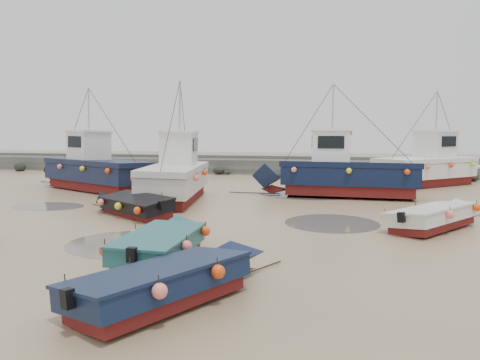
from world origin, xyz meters
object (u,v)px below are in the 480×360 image
object	(u,v)px
dinghy_2	(164,240)
cabin_boat_3	(431,165)
dinghy_3	(438,214)
person	(168,201)
cabin_boat_0	(92,168)
cabin_boat_2	(338,173)
dinghy_1	(174,277)
cabin_boat_1	(177,175)
dinghy_4	(133,202)

from	to	relation	value
dinghy_2	cabin_boat_3	xyz separation A→B (m)	(10.68, 21.03, 0.79)
dinghy_3	person	size ratio (longest dim) A/B	3.02
dinghy_3	cabin_boat_0	xyz separation A→B (m)	(-18.71, 7.67, 0.77)
cabin_boat_2	dinghy_1	bearing A→B (deg)	170.97
dinghy_3	cabin_boat_1	world-z (taller)	cabin_boat_1
dinghy_4	cabin_boat_3	distance (m)	20.77
cabin_boat_0	cabin_boat_1	world-z (taller)	same
dinghy_4	cabin_boat_2	xyz separation A→B (m)	(8.57, 7.61, 0.78)
cabin_boat_1	person	world-z (taller)	cabin_boat_1
person	dinghy_2	bearing A→B (deg)	76.22
cabin_boat_1	person	xyz separation A→B (m)	(-0.31, -0.47, -1.33)
dinghy_1	cabin_boat_1	distance (m)	14.92
person	cabin_boat_1	bearing A→B (deg)	-158.46
dinghy_1	cabin_boat_3	distance (m)	25.81
dinghy_1	cabin_boat_0	bearing A→B (deg)	153.02
cabin_boat_0	cabin_boat_3	world-z (taller)	same
dinghy_1	cabin_boat_2	bearing A→B (deg)	107.81
dinghy_2	dinghy_4	distance (m)	7.43
dinghy_3	dinghy_1	bearing A→B (deg)	-90.83
dinghy_3	cabin_boat_2	bearing A→B (deg)	152.61
dinghy_3	cabin_boat_2	world-z (taller)	cabin_boat_2
dinghy_2	dinghy_3	distance (m)	10.50
dinghy_3	cabin_boat_2	xyz separation A→B (m)	(-3.82, 7.67, 0.79)
cabin_boat_0	cabin_boat_1	size ratio (longest dim) A/B	1.02
cabin_boat_3	person	xyz separation A→B (m)	(-14.63, -10.55, -1.34)
dinghy_3	cabin_boat_0	size ratio (longest dim) A/B	0.55
dinghy_4	cabin_boat_2	size ratio (longest dim) A/B	0.52
dinghy_4	person	size ratio (longest dim) A/B	2.86
dinghy_4	person	world-z (taller)	dinghy_4
cabin_boat_2	dinghy_4	bearing A→B (deg)	133.18
dinghy_2	cabin_boat_0	size ratio (longest dim) A/B	0.56
dinghy_4	cabin_boat_0	distance (m)	9.92
dinghy_2	cabin_boat_2	world-z (taller)	cabin_boat_2
dinghy_3	cabin_boat_0	bearing A→B (deg)	-166.16
cabin_boat_2	person	size ratio (longest dim) A/B	5.51
dinghy_2	cabin_boat_2	bearing A→B (deg)	70.38
dinghy_4	cabin_boat_0	bearing A→B (deg)	73.02
dinghy_1	person	xyz separation A→B (m)	(-5.39, 13.54, -0.54)
dinghy_2	dinghy_4	bearing A→B (deg)	120.84
dinghy_1	dinghy_2	size ratio (longest dim) A/B	1.00
dinghy_4	cabin_boat_1	distance (m)	4.72
cabin_boat_2	dinghy_3	bearing A→B (deg)	-151.94
dinghy_4	cabin_boat_3	world-z (taller)	cabin_boat_3
cabin_boat_0	dinghy_1	bearing A→B (deg)	-118.21
dinghy_1	cabin_boat_1	bearing A→B (deg)	138.36
dinghy_4	cabin_boat_3	xyz separation A→B (m)	(14.62, 14.73, 0.79)
dinghy_2	cabin_boat_2	xyz separation A→B (m)	(4.63, 13.91, 0.78)
cabin_boat_3	cabin_boat_0	bearing A→B (deg)	-113.37
dinghy_4	cabin_boat_1	world-z (taller)	cabin_boat_1
dinghy_2	cabin_boat_3	distance (m)	23.60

